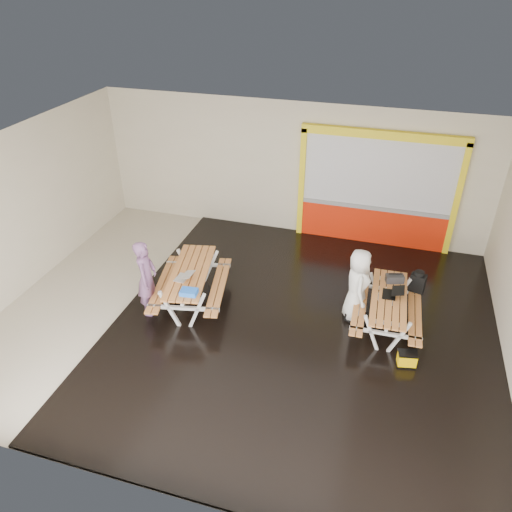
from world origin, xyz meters
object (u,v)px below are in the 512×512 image
(backpack, at_px, (418,282))
(person_left, at_px, (147,278))
(picnic_table_right, at_px, (388,304))
(dark_case, at_px, (357,317))
(laptop_right, at_px, (392,293))
(picnic_table_left, at_px, (191,279))
(blue_pouch, at_px, (189,292))
(laptop_left, at_px, (184,277))
(toolbox, at_px, (395,279))
(person_right, at_px, (358,285))
(fluke_bag, at_px, (407,359))

(backpack, bearing_deg, person_left, -162.32)
(picnic_table_right, relative_size, dark_case, 4.71)
(picnic_table_right, distance_m, laptop_right, 0.25)
(picnic_table_left, height_order, blue_pouch, blue_pouch)
(blue_pouch, xyz_separation_m, dark_case, (3.17, 1.13, -0.76))
(picnic_table_left, relative_size, laptop_right, 5.86)
(laptop_left, relative_size, toolbox, 0.99)
(picnic_table_right, bearing_deg, person_right, 164.45)
(blue_pouch, relative_size, toolbox, 0.84)
(toolbox, relative_size, dark_case, 0.93)
(picnic_table_left, distance_m, backpack, 4.70)
(fluke_bag, bearing_deg, person_right, 132.26)
(person_left, xyz_separation_m, person_right, (4.11, 1.06, -0.07))
(blue_pouch, bearing_deg, person_left, 167.73)
(person_right, height_order, fluke_bag, person_right)
(picnic_table_right, relative_size, toolbox, 5.07)
(laptop_left, xyz_separation_m, laptop_right, (4.08, 0.72, -0.07))
(laptop_left, relative_size, backpack, 0.76)
(toolbox, bearing_deg, blue_pouch, -156.31)
(laptop_left, bearing_deg, dark_case, 10.95)
(fluke_bag, bearing_deg, picnic_table_left, 171.44)
(dark_case, bearing_deg, laptop_left, -169.05)
(picnic_table_left, distance_m, toolbox, 4.19)
(picnic_table_right, distance_m, fluke_bag, 1.19)
(toolbox, xyz_separation_m, dark_case, (-0.62, -0.53, -0.73))
(fluke_bag, bearing_deg, backpack, 87.41)
(dark_case, bearing_deg, picnic_table_left, -173.88)
(laptop_left, bearing_deg, picnic_table_right, 9.12)
(picnic_table_left, distance_m, picnic_table_right, 4.04)
(toolbox, bearing_deg, backpack, 27.11)
(picnic_table_right, xyz_separation_m, person_left, (-4.74, -0.88, 0.29))
(blue_pouch, distance_m, backpack, 4.67)
(toolbox, bearing_deg, picnic_table_right, -96.58)
(fluke_bag, bearing_deg, dark_case, 133.83)
(person_left, xyz_separation_m, laptop_right, (4.79, 0.96, -0.05))
(laptop_left, bearing_deg, person_left, -161.52)
(backpack, bearing_deg, picnic_table_left, -165.93)
(person_right, bearing_deg, blue_pouch, 99.97)
(person_left, bearing_deg, toolbox, -84.87)
(dark_case, bearing_deg, blue_pouch, -160.36)
(laptop_right, distance_m, backpack, 0.88)
(picnic_table_right, distance_m, person_right, 0.69)
(picnic_table_left, relative_size, person_left, 1.43)
(picnic_table_right, xyz_separation_m, fluke_bag, (0.45, -1.02, -0.40))
(picnic_table_right, bearing_deg, laptop_left, -170.88)
(backpack, height_order, fluke_bag, backpack)
(toolbox, bearing_deg, person_left, -163.31)
(picnic_table_right, xyz_separation_m, backpack, (0.54, 0.80, 0.11))
(fluke_bag, bearing_deg, laptop_left, 175.23)
(picnic_table_right, distance_m, backpack, 0.97)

